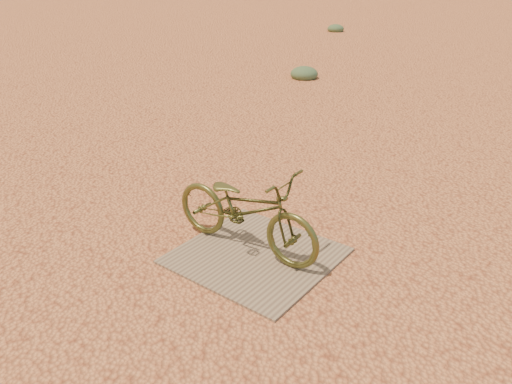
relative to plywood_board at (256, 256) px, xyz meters
The scene contains 5 objects.
ground 0.41m from the plywood_board, 59.28° to the right, with size 120.00×120.00×0.00m, color #E18E57.
plywood_board is the anchor object (origin of this frame).
bicycle 0.44m from the plywood_board, 167.40° to the left, with size 0.53×1.53×0.81m, color #4A4D22.
kale_a 7.45m from the plywood_board, 119.02° to the left, with size 0.61×0.61×0.34m, color #4F6746.
kale_c 15.42m from the plywood_board, 116.47° to the left, with size 0.60×0.60×0.33m, color #4F6746.
Camera 1 is at (2.12, -2.70, 2.46)m, focal length 35.00 mm.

